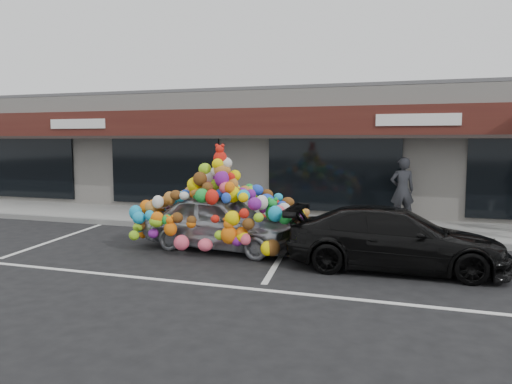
% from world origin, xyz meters
% --- Properties ---
extents(ground, '(90.00, 90.00, 0.00)m').
position_xyz_m(ground, '(0.00, 0.00, 0.00)').
color(ground, black).
rests_on(ground, ground).
extents(shop_building, '(24.00, 7.20, 4.31)m').
position_xyz_m(shop_building, '(0.00, 8.44, 2.16)').
color(shop_building, beige).
rests_on(shop_building, ground).
extents(sidewalk, '(26.00, 3.00, 0.15)m').
position_xyz_m(sidewalk, '(0.00, 4.00, 0.07)').
color(sidewalk, gray).
rests_on(sidewalk, ground).
extents(kerb, '(26.00, 0.18, 0.16)m').
position_xyz_m(kerb, '(0.00, 2.50, 0.07)').
color(kerb, slate).
rests_on(kerb, ground).
extents(parking_stripe_left, '(0.73, 4.37, 0.01)m').
position_xyz_m(parking_stripe_left, '(-3.20, 0.20, 0.00)').
color(parking_stripe_left, silver).
rests_on(parking_stripe_left, ground).
extents(parking_stripe_mid, '(0.73, 4.37, 0.01)m').
position_xyz_m(parking_stripe_mid, '(2.80, 0.20, 0.00)').
color(parking_stripe_mid, silver).
rests_on(parking_stripe_mid, ground).
extents(lane_line, '(14.00, 0.12, 0.01)m').
position_xyz_m(lane_line, '(2.00, -2.30, 0.00)').
color(lane_line, silver).
rests_on(lane_line, ground).
extents(toy_car, '(2.75, 4.21, 2.34)m').
position_xyz_m(toy_car, '(1.28, 0.47, 0.80)').
color(toy_car, '#979AA1').
rests_on(toy_car, ground).
extents(black_sedan, '(1.88, 4.31, 1.23)m').
position_xyz_m(black_sedan, '(5.23, -0.14, 0.62)').
color(black_sedan, black).
rests_on(black_sedan, ground).
extents(pedestrian_a, '(0.80, 0.65, 1.91)m').
position_xyz_m(pedestrian_a, '(5.15, 4.80, 1.11)').
color(pedestrian_a, black).
rests_on(pedestrian_a, sidewalk).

